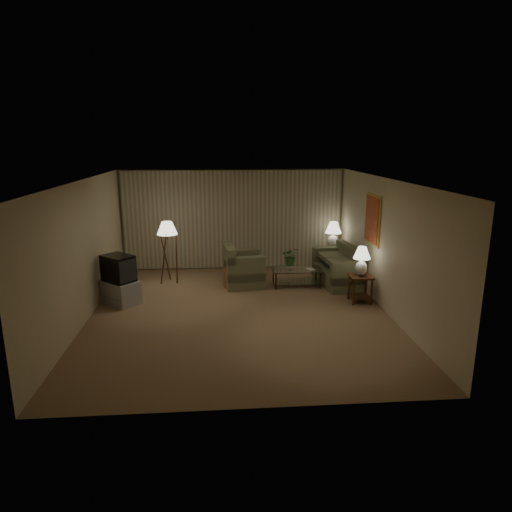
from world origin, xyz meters
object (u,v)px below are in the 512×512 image
Objects in this scene: coffee_table at (297,275)px; floor_lamp at (168,251)px; sofa at (338,269)px; ottoman at (236,278)px; table_lamp_far at (333,233)px; crt_tv at (118,268)px; tv_cabinet at (120,292)px; side_table_near at (360,284)px; armchair at (244,270)px; side_table_far at (332,257)px; table_lamp_near at (362,259)px; vase at (291,266)px.

floor_lamp is at bearing 170.32° from coffee_table.
sofa is 2.50m from ottoman.
table_lamp_far is at bearing 9.40° from floor_lamp.
ottoman is at bearing 63.39° from crt_tv.
tv_cabinet reaches higher than coffee_table.
tv_cabinet is 1.53× the size of ottoman.
side_table_near is 2.96m from ottoman.
armchair is 2.93m from tv_cabinet.
side_table_near reaches higher than coffee_table.
crt_tv is at bearing -157.70° from table_lamp_far.
sofa is at bearing -97.17° from armchair.
side_table_far is at bearing 46.33° from coffee_table.
side_table_near is 0.57m from table_lamp_near.
table_lamp_far is at bearing 65.00° from crt_tv.
floor_lamp is (0.91, 1.42, 0.02)m from crt_tv.
side_table_far is at bearing 23.82° from ottoman.
tv_cabinet is 3.97m from vase.
table_lamp_near is at bearing 38.77° from tv_cabinet.
ottoman is (-2.64, 1.32, -0.19)m from side_table_near.
coffee_table is (-1.18, 1.25, -0.13)m from side_table_near.
side_table_far is 1.72m from coffee_table.
floor_lamp is at bearing 164.52° from ottoman.
table_lamp_far is at bearing 90.00° from side_table_near.
armchair is at bearing -12.35° from floor_lamp.
side_table_far is 5.62m from tv_cabinet.
ottoman is at bearing -156.18° from table_lamp_far.
coffee_table is (-1.03, -0.10, -0.09)m from sofa.
ottoman is (-2.64, -1.17, -0.83)m from table_lamp_far.
floor_lamp reaches higher than armchair.
side_table_near is (2.46, -1.38, 0.01)m from armchair.
side_table_near is 5.23m from crt_tv.
floor_lamp reaches higher than side_table_near.
ottoman reaches higher than coffee_table.
side_table_near is 0.81× the size of table_lamp_far.
table_lamp_near reaches higher than armchair.
side_table_far is at bearing 167.82° from sofa.
table_lamp_far is 4.85× the size of vase.
crt_tv is at bearing 0.00° from tv_cabinet.
side_table_near is at bearing 38.77° from crt_tv.
side_table_far is (0.15, 1.14, 0.02)m from sofa.
armchair is 1.54× the size of table_lamp_far.
crt_tv is (0.00, 0.00, 0.53)m from tv_cabinet.
table_lamp_far reaches higher than side_table_far.
table_lamp_near reaches higher than crt_tv.
crt_tv is at bearing 176.07° from side_table_near.
table_lamp_near is 0.86× the size of table_lamp_far.
table_lamp_near reaches higher than vase.
vase is (3.87, 0.89, -0.29)m from crt_tv.
table_lamp_near is 1.01× the size of ottoman.
side_table_far is 0.81× the size of table_lamp_far.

